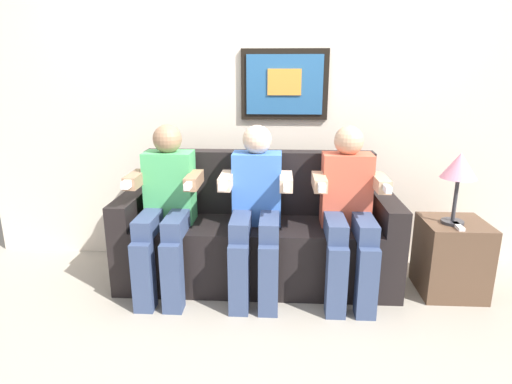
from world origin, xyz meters
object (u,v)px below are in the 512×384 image
(person_on_right, at_px, (348,207))
(table_lamp, at_px, (459,169))
(side_table_right, at_px, (451,257))
(couch, at_px, (257,238))
(spare_remote_on_table, at_px, (458,226))
(person_on_left, at_px, (166,204))
(person_in_middle, at_px, (256,206))

(person_on_right, relative_size, table_lamp, 2.41)
(side_table_right, bearing_deg, table_lamp, -137.12)
(couch, distance_m, spare_remote_on_table, 1.30)
(table_lamp, bearing_deg, side_table_right, 42.88)
(person_on_left, bearing_deg, person_in_middle, 0.00)
(table_lamp, xyz_separation_m, spare_remote_on_table, (0.00, -0.08, -0.35))
(person_on_right, height_order, table_lamp, person_on_right)
(table_lamp, bearing_deg, person_on_left, -179.15)
(spare_remote_on_table, bearing_deg, side_table_right, 74.62)
(person_on_right, bearing_deg, table_lamp, 2.34)
(couch, relative_size, side_table_right, 3.79)
(person_in_middle, relative_size, side_table_right, 2.22)
(side_table_right, bearing_deg, person_in_middle, -177.29)
(table_lamp, bearing_deg, person_in_middle, -178.75)
(person_in_middle, relative_size, person_on_right, 1.00)
(person_on_right, bearing_deg, person_in_middle, 180.00)
(person_in_middle, distance_m, table_lamp, 1.29)
(table_lamp, bearing_deg, couch, 173.67)
(person_on_right, bearing_deg, spare_remote_on_table, -4.51)
(couch, height_order, side_table_right, couch)
(person_on_right, bearing_deg, side_table_right, 4.95)
(couch, relative_size, spare_remote_on_table, 14.59)
(couch, relative_size, person_on_right, 1.71)
(table_lamp, bearing_deg, person_on_right, -177.66)
(couch, bearing_deg, person_on_left, -164.14)
(side_table_right, bearing_deg, person_on_right, -175.05)
(person_on_left, bearing_deg, table_lamp, 0.85)
(couch, distance_m, person_on_right, 0.68)
(person_on_right, height_order, spare_remote_on_table, person_on_right)
(person_on_left, xyz_separation_m, spare_remote_on_table, (1.86, -0.05, -0.10))
(person_in_middle, height_order, table_lamp, person_in_middle)
(person_on_left, xyz_separation_m, table_lamp, (1.85, 0.03, 0.25))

